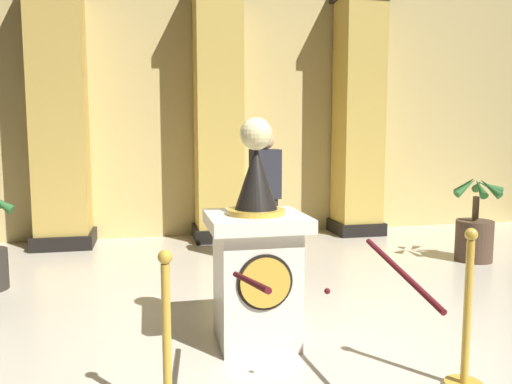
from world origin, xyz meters
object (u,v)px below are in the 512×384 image
Objects in this scene: stanchion_near at (167,364)px; stanchion_far at (466,333)px; bystander_guest at (265,194)px; potted_palm_right at (475,232)px; pedestal_clock at (256,259)px.

stanchion_near is 1.87m from stanchion_far.
bystander_guest is at bearing 99.04° from stanchion_far.
stanchion_far is 0.94× the size of potted_palm_right.
bystander_guest is at bearing 68.06° from stanchion_near.
stanchion_near is at bearing 179.84° from stanchion_far.
stanchion_near is (-0.72, -0.98, -0.32)m from pedestal_clock.
pedestal_clock is at bearing 139.51° from stanchion_far.
potted_palm_right is at bearing 30.09° from pedestal_clock.
stanchion_near is 4.89m from potted_palm_right.
potted_palm_right is (3.97, 2.86, 0.02)m from stanchion_near.
stanchion_far is 3.42m from bystander_guest.
bystander_guest is at bearing 75.18° from pedestal_clock.
potted_palm_right is 0.67× the size of bystander_guest.
bystander_guest is at bearing 169.82° from potted_palm_right.
pedestal_clock is at bearing -149.91° from potted_palm_right.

